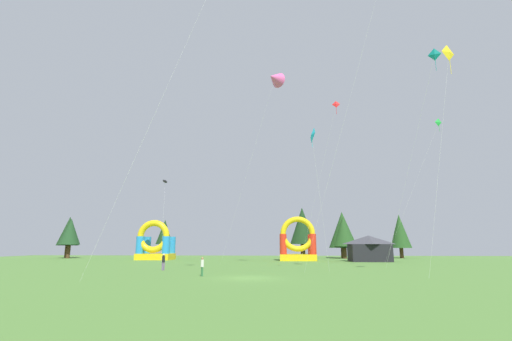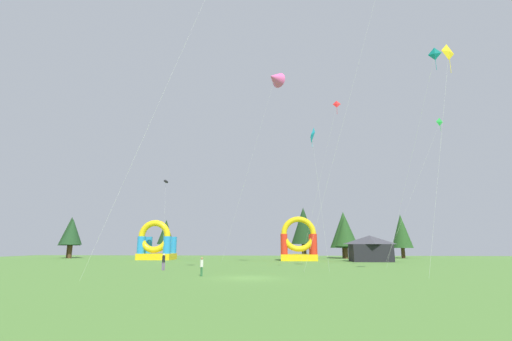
% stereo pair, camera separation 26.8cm
% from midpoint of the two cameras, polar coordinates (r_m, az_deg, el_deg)
% --- Properties ---
extents(ground_plane, '(120.00, 120.00, 0.00)m').
position_cam_midpoint_polar(ground_plane, '(29.97, -0.98, -16.99)').
color(ground_plane, '#548438').
extents(kite_teal_diamond, '(4.60, 8.97, 22.61)m').
position_cam_midpoint_polar(kite_teal_diamond, '(43.03, 26.98, 15.93)').
color(kite_teal_diamond, '#0C7F7A').
rests_on(kite_teal_diamond, ground_plane).
extents(kite_black_parafoil, '(2.27, 5.25, 14.14)m').
position_cam_midpoint_polar(kite_black_parafoil, '(63.83, -14.21, -1.73)').
color(kite_black_parafoil, black).
rests_on(kite_black_parafoil, ground_plane).
extents(kite_green_diamond, '(8.95, 4.32, 21.36)m').
position_cam_midpoint_polar(kite_green_diamond, '(60.89, 27.60, 6.64)').
color(kite_green_diamond, green).
rests_on(kite_green_diamond, ground_plane).
extents(kite_red_diamond, '(5.78, 6.96, 23.22)m').
position_cam_midpoint_polar(kite_red_diamond, '(53.79, 12.93, 9.89)').
color(kite_red_diamond, red).
rests_on(kite_red_diamond, ground_plane).
extents(kite_cyan_diamond, '(2.01, 2.96, 14.62)m').
position_cam_midpoint_polar(kite_cyan_diamond, '(37.97, 9.07, 5.53)').
color(kite_cyan_diamond, '#19B7CC').
rests_on(kite_cyan_diamond, ground_plane).
extents(kite_pink_delta, '(8.98, 7.28, 24.99)m').
position_cam_midpoint_polar(kite_pink_delta, '(47.74, 3.22, 14.65)').
color(kite_pink_delta, '#EA599E').
rests_on(kite_pink_delta, ground_plane).
extents(kite_yellow_diamond, '(3.77, 1.47, 19.91)m').
position_cam_midpoint_polar(kite_yellow_diamond, '(37.08, 28.94, 16.19)').
color(kite_yellow_diamond, yellow).
rests_on(kite_yellow_diamond, ground_plane).
extents(person_midfield, '(0.39, 0.39, 1.60)m').
position_cam_midpoint_polar(person_midfield, '(31.96, -8.51, -14.83)').
color(person_midfield, '#33723F').
rests_on(person_midfield, ground_plane).
extents(person_near_camera, '(0.37, 0.37, 1.74)m').
position_cam_midpoint_polar(person_near_camera, '(40.04, -14.50, -13.85)').
color(person_near_camera, '#724C8C').
rests_on(person_near_camera, ground_plane).
extents(inflatable_red_slide, '(6.08, 4.11, 7.34)m').
position_cam_midpoint_polar(inflatable_red_slide, '(61.42, 7.02, -11.79)').
color(inflatable_red_slide, yellow).
rests_on(inflatable_red_slide, ground_plane).
extents(inflatable_blue_arch, '(6.05, 4.88, 6.99)m').
position_cam_midpoint_polar(inflatable_blue_arch, '(67.30, -15.72, -11.60)').
color(inflatable_blue_arch, yellow).
rests_on(inflatable_blue_arch, ground_plane).
extents(festival_tent, '(6.21, 4.47, 4.12)m').
position_cam_midpoint_polar(festival_tent, '(61.24, 18.08, -11.87)').
color(festival_tent, black).
rests_on(festival_tent, ground_plane).
extents(tree_row_0, '(4.24, 4.24, 8.29)m').
position_cam_midpoint_polar(tree_row_0, '(82.67, -27.65, -8.69)').
color(tree_row_0, '#4C331E').
rests_on(tree_row_0, ground_plane).
extents(tree_row_1, '(4.03, 4.03, 7.77)m').
position_cam_midpoint_polar(tree_row_1, '(81.44, -27.47, -8.81)').
color(tree_row_1, '#4C331E').
rests_on(tree_row_1, ground_plane).
extents(tree_row_2, '(3.37, 3.37, 7.64)m').
position_cam_midpoint_polar(tree_row_2, '(75.29, -14.24, -9.64)').
color(tree_row_2, '#4C331E').
rests_on(tree_row_2, ground_plane).
extents(tree_row_3, '(5.06, 5.06, 10.12)m').
position_cam_midpoint_polar(tree_row_3, '(73.21, 7.78, -8.85)').
color(tree_row_3, '#4C331E').
rests_on(tree_row_3, ground_plane).
extents(tree_row_4, '(5.57, 5.57, 9.18)m').
position_cam_midpoint_polar(tree_row_4, '(74.06, 14.08, -9.27)').
color(tree_row_4, '#4C331E').
rests_on(tree_row_4, ground_plane).
extents(tree_row_5, '(4.53, 4.53, 8.25)m').
position_cam_midpoint_polar(tree_row_5, '(73.15, 14.25, -9.50)').
color(tree_row_5, '#4C331E').
rests_on(tree_row_5, ground_plane).
extents(tree_row_6, '(4.11, 4.11, 8.71)m').
position_cam_midpoint_polar(tree_row_6, '(78.49, 22.50, -9.05)').
color(tree_row_6, '#4C331E').
rests_on(tree_row_6, ground_plane).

